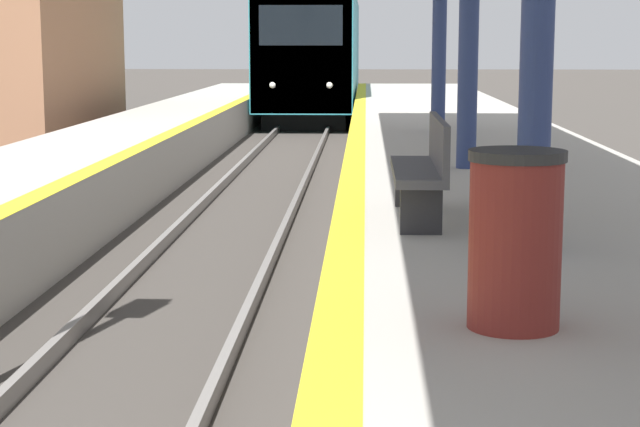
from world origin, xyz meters
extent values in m
cube|color=black|center=(0.00, 38.68, 0.28)|extent=(2.45, 19.22, 0.55)
cube|color=teal|center=(0.00, 38.68, 2.37)|extent=(2.88, 21.36, 3.64)
cube|color=gold|center=(0.00, 28.09, 2.37)|extent=(2.82, 0.16, 3.57)
cube|color=black|center=(0.00, 28.03, 3.01)|extent=(2.30, 0.06, 1.09)
sphere|color=white|center=(-0.79, 28.03, 1.37)|extent=(0.18, 0.18, 0.18)
sphere|color=white|center=(0.79, 28.03, 1.37)|extent=(0.18, 0.18, 0.18)
cylinder|color=navy|center=(3.09, 11.97, 2.89)|extent=(0.25, 0.25, 3.85)
cylinder|color=navy|center=(3.09, 17.44, 2.89)|extent=(0.25, 0.25, 3.85)
cylinder|color=maroon|center=(2.64, 4.21, 1.43)|extent=(0.52, 0.52, 0.95)
cylinder|color=#262626|center=(2.64, 4.21, 1.94)|extent=(0.54, 0.54, 0.06)
cube|color=#4C4C51|center=(2.27, 7.93, 1.40)|extent=(0.44, 1.92, 0.08)
cube|color=#4C4C51|center=(2.46, 7.93, 1.66)|extent=(0.06, 1.92, 0.44)
cube|color=#262628|center=(2.27, 7.16, 1.16)|extent=(0.35, 0.08, 0.40)
cube|color=#262628|center=(2.27, 8.70, 1.16)|extent=(0.35, 0.08, 0.40)
camera|label=1|loc=(1.80, -1.69, 2.56)|focal=60.00mm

